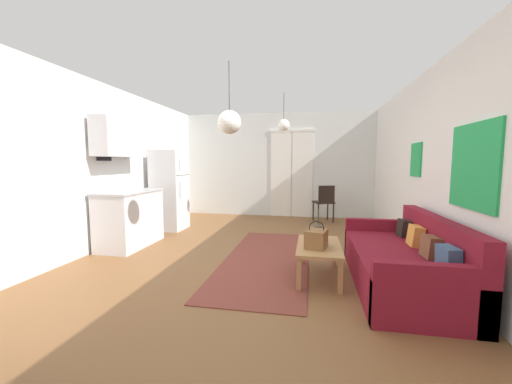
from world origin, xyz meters
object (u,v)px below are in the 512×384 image
(refrigerator, at_px, (170,190))
(pendant_lamp_far, at_px, (284,125))
(accent_chair, at_px, (324,201))
(pendant_lamp_near, at_px, (229,122))
(bamboo_vase, at_px, (318,234))
(handbag, at_px, (316,239))
(coffee_table, at_px, (319,249))
(couch, at_px, (406,263))

(refrigerator, relative_size, pendant_lamp_far, 2.39)
(accent_chair, xyz_separation_m, pendant_lamp_near, (-1.34, -3.27, 1.39))
(bamboo_vase, distance_m, pendant_lamp_near, 1.78)
(handbag, distance_m, pendant_lamp_near, 1.79)
(coffee_table, height_order, accent_chair, accent_chair)
(handbag, height_order, accent_chair, accent_chair)
(couch, height_order, coffee_table, couch)
(coffee_table, xyz_separation_m, pendant_lamp_near, (-1.13, 0.14, 1.54))
(handbag, relative_size, accent_chair, 0.37)
(couch, bearing_deg, handbag, -178.13)
(accent_chair, relative_size, pendant_lamp_near, 0.96)
(handbag, xyz_separation_m, pendant_lamp_far, (-0.58, 2.08, 1.56))
(bamboo_vase, height_order, handbag, bamboo_vase)
(pendant_lamp_far, bearing_deg, pendant_lamp_near, -105.89)
(accent_chair, height_order, pendant_lamp_far, pendant_lamp_far)
(accent_chair, bearing_deg, coffee_table, 67.33)
(handbag, height_order, refrigerator, refrigerator)
(pendant_lamp_far, bearing_deg, handbag, -74.32)
(refrigerator, bearing_deg, coffee_table, -35.26)
(coffee_table, relative_size, bamboo_vase, 2.26)
(coffee_table, bearing_deg, bamboo_vase, 96.06)
(pendant_lamp_far, bearing_deg, refrigerator, 176.55)
(accent_chair, xyz_separation_m, pendant_lamp_far, (-0.82, -1.45, 1.56))
(accent_chair, bearing_deg, refrigerator, 3.17)
(couch, distance_m, bamboo_vase, 1.02)
(accent_chair, distance_m, pendant_lamp_near, 3.79)
(bamboo_vase, bearing_deg, pendant_lamp_near, 178.77)
(handbag, bearing_deg, pendant_lamp_far, 105.68)
(accent_chair, bearing_deg, handbag, 66.89)
(bamboo_vase, xyz_separation_m, pendant_lamp_near, (-1.12, 0.02, 1.39))
(refrigerator, bearing_deg, accent_chair, 22.46)
(refrigerator, bearing_deg, couch, -29.16)
(coffee_table, distance_m, pendant_lamp_near, 1.92)
(refrigerator, bearing_deg, handbag, -37.11)
(coffee_table, bearing_deg, refrigerator, 144.74)
(couch, distance_m, refrigerator, 4.52)
(refrigerator, height_order, accent_chair, refrigerator)
(bamboo_vase, xyz_separation_m, handbag, (-0.02, -0.24, 0.00))
(couch, xyz_separation_m, pendant_lamp_near, (-2.09, 0.23, 1.63))
(coffee_table, bearing_deg, couch, -5.33)
(pendant_lamp_near, xyz_separation_m, pendant_lamp_far, (0.52, 1.81, 0.18))
(handbag, xyz_separation_m, refrigerator, (-2.93, 2.22, 0.31))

